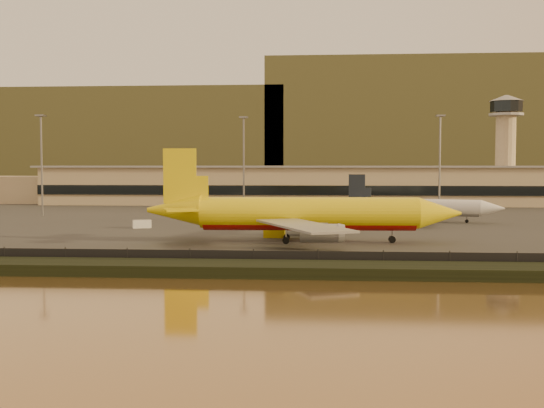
{
  "coord_description": "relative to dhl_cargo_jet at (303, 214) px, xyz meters",
  "views": [
    {
      "loc": [
        10.54,
        -96.64,
        13.0
      ],
      "look_at": [
        2.45,
        12.0,
        6.76
      ],
      "focal_mm": 45.0,
      "sensor_mm": 36.0,
      "label": 1
    }
  ],
  "objects": [
    {
      "name": "perimeter_fence",
      "position": [
        -7.34,
        -28.6,
        -3.54
      ],
      "size": [
        300.0,
        0.05,
        2.2
      ],
      "primitive_type": "cube",
      "color": "black",
      "rests_on": "tarmac"
    },
    {
      "name": "apron_light_masts",
      "position": [
        7.66,
        59.4,
        10.86
      ],
      "size": [
        152.2,
        12.2,
        25.4
      ],
      "color": "slate",
      "rests_on": "tarmac"
    },
    {
      "name": "ground",
      "position": [
        -7.34,
        -15.6,
        -4.84
      ],
      "size": [
        900.0,
        900.0,
        0.0
      ],
      "primitive_type": "plane",
      "color": "black",
      "rests_on": "ground"
    },
    {
      "name": "gse_vehicle_white",
      "position": [
        -33.47,
        23.38,
        -3.81
      ],
      "size": [
        4.03,
        2.92,
        1.65
      ],
      "primitive_type": "cube",
      "rotation": [
        0.0,
        0.0,
        0.39
      ],
      "color": "silver",
      "rests_on": "tarmac"
    },
    {
      "name": "dhl_cargo_jet",
      "position": [
        0.0,
        0.0,
        0.0
      ],
      "size": [
        51.97,
        50.98,
        15.55
      ],
      "rotation": [
        0.0,
        0.0,
        0.03
      ],
      "color": "yellow",
      "rests_on": "tarmac"
    },
    {
      "name": "white_narrowbody_jet",
      "position": [
        25.15,
        43.93,
        -1.47
      ],
      "size": [
        36.32,
        34.6,
        10.64
      ],
      "rotation": [
        0.0,
        0.0,
        -0.3
      ],
      "color": "silver",
      "rests_on": "tarmac"
    },
    {
      "name": "embankment",
      "position": [
        -7.34,
        -32.6,
        -4.14
      ],
      "size": [
        320.0,
        7.0,
        1.4
      ],
      "primitive_type": "cube",
      "color": "black",
      "rests_on": "ground"
    },
    {
      "name": "gse_vehicle_yellow",
      "position": [
        -5.26,
        7.09,
        -3.8
      ],
      "size": [
        3.86,
        1.92,
        1.69
      ],
      "primitive_type": "cube",
      "rotation": [
        0.0,
        0.0,
        -0.06
      ],
      "color": "yellow",
      "rests_on": "tarmac"
    },
    {
      "name": "terminal_building",
      "position": [
        -21.87,
        109.95,
        1.4
      ],
      "size": [
        202.0,
        25.0,
        12.6
      ],
      "color": "tan",
      "rests_on": "tarmac"
    },
    {
      "name": "tarmac",
      "position": [
        -7.34,
        79.4,
        -4.74
      ],
      "size": [
        320.0,
        220.0,
        0.2
      ],
      "primitive_type": "cube",
      "color": "#2D2D2D",
      "rests_on": "ground"
    },
    {
      "name": "control_tower",
      "position": [
        62.66,
        115.4,
        16.82
      ],
      "size": [
        11.2,
        11.2,
        35.5
      ],
      "color": "tan",
      "rests_on": "tarmac"
    },
    {
      "name": "distant_hills",
      "position": [
        -28.08,
        324.4,
        26.55
      ],
      "size": [
        470.0,
        160.0,
        70.0
      ],
      "color": "brown",
      "rests_on": "ground"
    }
  ]
}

